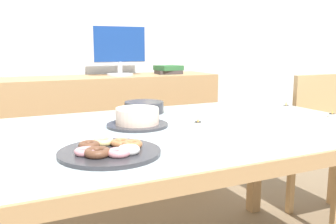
# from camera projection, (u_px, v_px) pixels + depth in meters

# --- Properties ---
(wall_back) EXTENTS (8.00, 0.10, 2.60)m
(wall_back) POSITION_uv_depth(u_px,v_px,m) (90.00, 24.00, 2.99)
(wall_back) COLOR silver
(wall_back) RESTS_ON ground
(dining_table) EXTENTS (1.78, 1.06, 0.77)m
(dining_table) POSITION_uv_depth(u_px,v_px,m) (179.00, 143.00, 1.72)
(dining_table) COLOR silver
(dining_table) RESTS_ON ground
(chair) EXTENTS (0.44, 0.44, 0.94)m
(chair) POSITION_uv_depth(u_px,v_px,m) (329.00, 139.00, 2.45)
(chair) COLOR tan
(chair) RESTS_ON ground
(sideboard) EXTENTS (1.78, 0.44, 0.90)m
(sideboard) POSITION_uv_depth(u_px,v_px,m) (103.00, 135.00, 2.87)
(sideboard) COLOR tan
(sideboard) RESTS_ON ground
(computer_monitor) EXTENTS (0.42, 0.20, 0.38)m
(computer_monitor) POSITION_uv_depth(u_px,v_px,m) (120.00, 50.00, 2.82)
(computer_monitor) COLOR silver
(computer_monitor) RESTS_ON sideboard
(book_stack) EXTENTS (0.21, 0.19, 0.07)m
(book_stack) POSITION_uv_depth(u_px,v_px,m) (168.00, 70.00, 3.02)
(book_stack) COLOR #3F3838
(book_stack) RESTS_ON sideboard
(cake_chocolate_round) EXTENTS (0.27, 0.27, 0.08)m
(cake_chocolate_round) POSITION_uv_depth(u_px,v_px,m) (137.00, 118.00, 1.67)
(cake_chocolate_round) COLOR #333338
(cake_chocolate_round) RESTS_ON dining_table
(pastry_platter) EXTENTS (0.34, 0.34, 0.04)m
(pastry_platter) POSITION_uv_depth(u_px,v_px,m) (109.00, 151.00, 1.23)
(pastry_platter) COLOR #333338
(pastry_platter) RESTS_ON dining_table
(plate_stack) EXTENTS (0.21, 0.21, 0.06)m
(plate_stack) POSITION_uv_depth(u_px,v_px,m) (144.00, 107.00, 2.01)
(plate_stack) COLOR #333338
(plate_stack) RESTS_ON dining_table
(tealight_near_cakes) EXTENTS (0.04, 0.04, 0.04)m
(tealight_near_cakes) POSITION_uv_depth(u_px,v_px,m) (198.00, 123.00, 1.69)
(tealight_near_cakes) COLOR silver
(tealight_near_cakes) RESTS_ON dining_table
(tealight_right_edge) EXTENTS (0.04, 0.04, 0.04)m
(tealight_right_edge) POSITION_uv_depth(u_px,v_px,m) (332.00, 115.00, 1.89)
(tealight_right_edge) COLOR silver
(tealight_right_edge) RESTS_ON dining_table
(tealight_near_front) EXTENTS (0.04, 0.04, 0.04)m
(tealight_near_front) POSITION_uv_depth(u_px,v_px,m) (286.00, 106.00, 2.16)
(tealight_near_front) COLOR silver
(tealight_near_front) RESTS_ON dining_table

